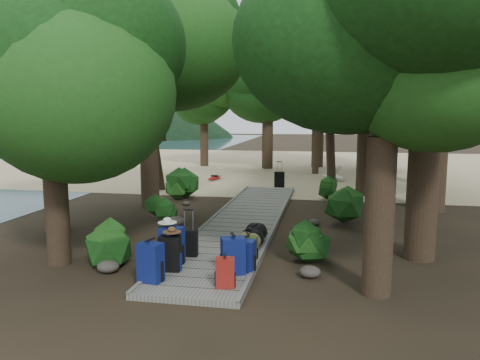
% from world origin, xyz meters
% --- Properties ---
extents(ground, '(120.00, 120.00, 0.00)m').
position_xyz_m(ground, '(0.00, 0.00, 0.00)').
color(ground, '#302318').
rests_on(ground, ground).
extents(sand_beach, '(40.00, 22.00, 0.02)m').
position_xyz_m(sand_beach, '(0.00, 16.00, 0.01)').
color(sand_beach, tan).
rests_on(sand_beach, ground).
extents(distant_hill, '(32.00, 16.00, 12.00)m').
position_xyz_m(distant_hill, '(-40.00, 48.00, 0.00)').
color(distant_hill, black).
rests_on(distant_hill, ground).
extents(boardwalk, '(2.00, 12.00, 0.12)m').
position_xyz_m(boardwalk, '(0.00, 1.00, 0.06)').
color(boardwalk, slate).
rests_on(boardwalk, ground).
extents(backpack_left_a, '(0.49, 0.40, 0.81)m').
position_xyz_m(backpack_left_a, '(-0.80, -4.34, 0.52)').
color(backpack_left_a, navy).
rests_on(backpack_left_a, boardwalk).
extents(backpack_left_b, '(0.45, 0.34, 0.77)m').
position_xyz_m(backpack_left_b, '(-0.65, -3.69, 0.50)').
color(backpack_left_b, black).
rests_on(backpack_left_b, boardwalk).
extents(backpack_left_c, '(0.50, 0.39, 0.86)m').
position_xyz_m(backpack_left_c, '(-0.75, -3.30, 0.55)').
color(backpack_left_c, navy).
rests_on(backpack_left_c, boardwalk).
extents(backpack_right_a, '(0.38, 0.30, 0.59)m').
position_xyz_m(backpack_right_a, '(0.61, -4.37, 0.42)').
color(backpack_right_a, maroon).
rests_on(backpack_right_a, boardwalk).
extents(backpack_right_b, '(0.53, 0.46, 0.80)m').
position_xyz_m(backpack_right_b, '(0.61, -3.65, 0.52)').
color(backpack_right_b, navy).
rests_on(backpack_right_b, boardwalk).
extents(backpack_right_c, '(0.44, 0.34, 0.69)m').
position_xyz_m(backpack_right_c, '(0.79, -3.44, 0.46)').
color(backpack_right_c, navy).
rests_on(backpack_right_c, boardwalk).
extents(backpack_right_d, '(0.37, 0.27, 0.55)m').
position_xyz_m(backpack_right_d, '(0.76, -2.73, 0.40)').
color(backpack_right_d, '#303A15').
rests_on(backpack_right_d, boardwalk).
extents(duffel_right_khaki, '(0.54, 0.65, 0.37)m').
position_xyz_m(duffel_right_khaki, '(0.63, -2.09, 0.31)').
color(duffel_right_khaki, olive).
rests_on(duffel_right_khaki, boardwalk).
extents(duffel_right_black, '(0.55, 0.74, 0.42)m').
position_xyz_m(duffel_right_black, '(0.67, -1.42, 0.33)').
color(duffel_right_black, black).
rests_on(duffel_right_black, boardwalk).
extents(suitcase_on_boardwalk, '(0.40, 0.25, 0.58)m').
position_xyz_m(suitcase_on_boardwalk, '(-0.56, -2.72, 0.41)').
color(suitcase_on_boardwalk, black).
rests_on(suitcase_on_boardwalk, boardwalk).
extents(lone_suitcase_on_sand, '(0.43, 0.25, 0.67)m').
position_xyz_m(lone_suitcase_on_sand, '(0.31, 7.79, 0.35)').
color(lone_suitcase_on_sand, black).
rests_on(lone_suitcase_on_sand, sand_beach).
extents(hat_brown, '(0.37, 0.37, 0.11)m').
position_xyz_m(hat_brown, '(-0.62, -3.65, 0.94)').
color(hat_brown, '#51351E').
rests_on(hat_brown, backpack_left_b).
extents(hat_white, '(0.39, 0.39, 0.13)m').
position_xyz_m(hat_white, '(-0.84, -3.29, 1.05)').
color(hat_white, silver).
rests_on(hat_white, backpack_left_c).
extents(kayak, '(1.16, 2.99, 0.29)m').
position_xyz_m(kayak, '(-2.97, 9.45, 0.17)').
color(kayak, '#A00D0F').
rests_on(kayak, sand_beach).
extents(sun_lounger, '(1.24, 2.03, 0.62)m').
position_xyz_m(sun_lounger, '(2.62, 10.35, 0.33)').
color(sun_lounger, silver).
rests_on(sun_lounger, sand_beach).
extents(tree_right_a, '(4.43, 4.43, 7.38)m').
position_xyz_m(tree_right_a, '(3.27, -3.90, 3.69)').
color(tree_right_a, black).
rests_on(tree_right_a, ground).
extents(tree_right_b, '(5.34, 5.34, 9.53)m').
position_xyz_m(tree_right_b, '(4.40, -1.59, 4.76)').
color(tree_right_b, black).
rests_on(tree_right_b, ground).
extents(tree_right_c, '(4.66, 4.66, 8.07)m').
position_xyz_m(tree_right_c, '(3.91, 1.95, 4.04)').
color(tree_right_c, black).
rests_on(tree_right_c, ground).
extents(tree_right_d, '(6.18, 6.18, 11.33)m').
position_xyz_m(tree_right_d, '(5.74, 3.78, 5.67)').
color(tree_right_d, black).
rests_on(tree_right_d, ground).
extents(tree_right_e, '(4.78, 4.78, 8.60)m').
position_xyz_m(tree_right_e, '(3.74, 6.49, 4.30)').
color(tree_right_e, black).
rests_on(tree_right_e, ground).
extents(tree_right_f, '(6.26, 6.26, 11.18)m').
position_xyz_m(tree_right_f, '(6.92, 9.32, 5.59)').
color(tree_right_f, black).
rests_on(tree_right_f, ground).
extents(tree_left_a, '(4.09, 4.09, 6.81)m').
position_xyz_m(tree_left_a, '(-3.25, -3.38, 3.41)').
color(tree_left_a, black).
rests_on(tree_left_a, ground).
extents(tree_left_b, '(5.12, 5.12, 9.22)m').
position_xyz_m(tree_left_b, '(-4.90, -0.80, 4.61)').
color(tree_left_b, black).
rests_on(tree_left_b, ground).
extents(tree_left_c, '(5.17, 5.17, 8.98)m').
position_xyz_m(tree_left_c, '(-3.61, 2.76, 4.49)').
color(tree_left_c, black).
rests_on(tree_left_c, ground).
extents(tree_back_a, '(5.23, 5.23, 9.05)m').
position_xyz_m(tree_back_a, '(-1.12, 14.66, 4.52)').
color(tree_back_a, black).
rests_on(tree_back_a, ground).
extents(tree_back_b, '(5.61, 5.61, 10.03)m').
position_xyz_m(tree_back_b, '(1.71, 16.11, 5.01)').
color(tree_back_b, black).
rests_on(tree_back_b, ground).
extents(tree_back_c, '(4.36, 4.36, 7.85)m').
position_xyz_m(tree_back_c, '(4.88, 15.60, 3.93)').
color(tree_back_c, black).
rests_on(tree_back_c, ground).
extents(tree_back_d, '(4.25, 4.25, 7.08)m').
position_xyz_m(tree_back_d, '(-5.04, 15.19, 3.54)').
color(tree_back_d, black).
rests_on(tree_back_d, ground).
extents(palm_right_a, '(4.58, 4.58, 7.81)m').
position_xyz_m(palm_right_a, '(2.68, 5.77, 3.90)').
color(palm_right_a, '#143D11').
rests_on(palm_right_a, ground).
extents(palm_right_b, '(4.87, 4.87, 9.42)m').
position_xyz_m(palm_right_b, '(5.11, 11.41, 4.71)').
color(palm_right_b, '#143D11').
rests_on(palm_right_b, ground).
extents(palm_right_c, '(4.76, 4.76, 7.58)m').
position_xyz_m(palm_right_c, '(1.95, 13.01, 3.79)').
color(palm_right_c, '#143D11').
rests_on(palm_right_c, ground).
extents(palm_left_a, '(3.87, 3.87, 6.16)m').
position_xyz_m(palm_left_a, '(-4.69, 6.19, 3.08)').
color(palm_left_a, '#143D11').
rests_on(palm_left_a, ground).
extents(rock_left_a, '(0.45, 0.41, 0.25)m').
position_xyz_m(rock_left_a, '(-1.96, -3.73, 0.12)').
color(rock_left_a, '#4C473F').
rests_on(rock_left_a, ground).
extents(rock_left_b, '(0.33, 0.30, 0.18)m').
position_xyz_m(rock_left_b, '(-2.81, -1.64, 0.09)').
color(rock_left_b, '#4C473F').
rests_on(rock_left_b, ground).
extents(rock_left_c, '(0.52, 0.47, 0.29)m').
position_xyz_m(rock_left_c, '(-1.87, 0.30, 0.14)').
color(rock_left_c, '#4C473F').
rests_on(rock_left_c, ground).
extents(rock_left_d, '(0.26, 0.23, 0.14)m').
position_xyz_m(rock_left_d, '(-2.50, 3.26, 0.07)').
color(rock_left_d, '#4C473F').
rests_on(rock_left_d, ground).
extents(rock_right_a, '(0.42, 0.38, 0.23)m').
position_xyz_m(rock_right_a, '(2.07, -3.26, 0.12)').
color(rock_right_a, '#4C473F').
rests_on(rock_right_a, ground).
extents(rock_right_b, '(0.50, 0.45, 0.28)m').
position_xyz_m(rock_right_b, '(2.16, -1.13, 0.14)').
color(rock_right_b, '#4C473F').
rests_on(rock_right_b, ground).
extents(rock_right_c, '(0.32, 0.29, 0.18)m').
position_xyz_m(rock_right_c, '(2.01, 1.15, 0.09)').
color(rock_right_c, '#4C473F').
rests_on(rock_right_c, ground).
extents(rock_right_d, '(0.61, 0.55, 0.33)m').
position_xyz_m(rock_right_d, '(3.00, 3.73, 0.17)').
color(rock_right_d, '#4C473F').
rests_on(rock_right_d, ground).
extents(shrub_left_a, '(1.07, 1.07, 0.96)m').
position_xyz_m(shrub_left_a, '(-2.32, -3.28, 0.48)').
color(shrub_left_a, '#1D4A16').
rests_on(shrub_left_a, ground).
extents(shrub_left_b, '(0.88, 0.88, 0.79)m').
position_xyz_m(shrub_left_b, '(-2.39, 0.53, 0.40)').
color(shrub_left_b, '#1D4A16').
rests_on(shrub_left_b, ground).
extents(shrub_left_c, '(1.29, 1.29, 1.16)m').
position_xyz_m(shrub_left_c, '(-3.05, 4.41, 0.58)').
color(shrub_left_c, '#1D4A16').
rests_on(shrub_left_c, ground).
extents(shrub_right_a, '(1.02, 1.02, 0.92)m').
position_xyz_m(shrub_right_a, '(2.08, -2.32, 0.46)').
color(shrub_right_a, '#1D4A16').
rests_on(shrub_right_a, ground).
extents(shrub_right_b, '(1.24, 1.24, 1.12)m').
position_xyz_m(shrub_right_b, '(2.93, 1.51, 0.56)').
color(shrub_right_b, '#1D4A16').
rests_on(shrub_right_b, ground).
extents(shrub_right_c, '(0.92, 0.92, 0.83)m').
position_xyz_m(shrub_right_c, '(2.30, 5.38, 0.41)').
color(shrub_right_c, '#1D4A16').
rests_on(shrub_right_c, ground).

